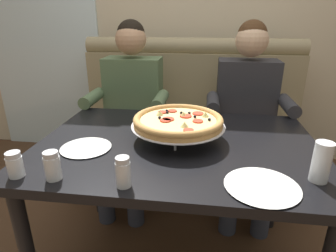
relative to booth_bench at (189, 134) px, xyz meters
name	(u,v)px	position (x,y,z in m)	size (l,w,h in m)	color
back_wall_with_window	(196,3)	(0.00, 0.57, 1.00)	(6.00, 0.12, 2.80)	beige
window_panel	(37,3)	(-1.44, 0.50, 1.00)	(1.10, 0.02, 2.80)	white
booth_bench	(189,134)	(0.00, 0.00, 0.00)	(1.78, 0.78, 1.13)	#998966
dining_table	(177,159)	(0.00, -0.93, 0.26)	(1.29, 0.92, 0.74)	black
diner_left	(131,105)	(-0.40, -0.27, 0.31)	(0.54, 0.64, 1.27)	#2D3342
diner_right	(247,109)	(0.40, -0.27, 0.31)	(0.54, 0.64, 1.27)	#2D3342
pizza	(179,121)	(0.00, -0.90, 0.44)	(0.44, 0.44, 0.13)	silver
shaker_parmesan	(53,168)	(-0.41, -1.30, 0.39)	(0.06, 0.06, 0.11)	white
shaker_oregano	(15,166)	(-0.56, -1.31, 0.38)	(0.06, 0.06, 0.10)	white
shaker_pepper_flakes	(123,174)	(-0.15, -1.32, 0.39)	(0.05, 0.05, 0.11)	white
plate_near_left	(262,185)	(0.33, -1.26, 0.35)	(0.26, 0.26, 0.02)	white
plate_near_right	(86,146)	(-0.40, -1.05, 0.35)	(0.22, 0.22, 0.02)	white
drinking_glass	(321,165)	(0.54, -1.19, 0.41)	(0.06, 0.06, 0.15)	silver
patio_chair	(83,81)	(-1.42, 1.23, 0.13)	(0.42, 0.43, 0.86)	black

